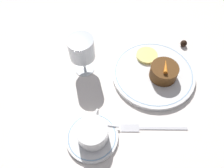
% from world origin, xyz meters
% --- Properties ---
extents(ground_plane, '(3.00, 3.00, 0.00)m').
position_xyz_m(ground_plane, '(0.00, 0.00, 0.00)').
color(ground_plane, white).
extents(dinner_plate, '(0.26, 0.26, 0.01)m').
position_xyz_m(dinner_plate, '(0.04, -0.06, 0.01)').
color(dinner_plate, white).
rests_on(dinner_plate, ground_plane).
extents(saucer, '(0.14, 0.14, 0.01)m').
position_xyz_m(saucer, '(-0.20, 0.09, 0.01)').
color(saucer, white).
rests_on(saucer, ground_plane).
extents(coffee_cup, '(0.11, 0.08, 0.05)m').
position_xyz_m(coffee_cup, '(-0.20, 0.08, 0.04)').
color(coffee_cup, white).
rests_on(coffee_cup, saucer).
extents(spoon, '(0.02, 0.10, 0.00)m').
position_xyz_m(spoon, '(-0.16, 0.08, 0.01)').
color(spoon, silver).
rests_on(spoon, saucer).
extents(wine_glass, '(0.08, 0.08, 0.13)m').
position_xyz_m(wine_glass, '(0.02, 0.16, 0.09)').
color(wine_glass, silver).
rests_on(wine_glass, ground_plane).
extents(fork, '(0.05, 0.18, 0.01)m').
position_xyz_m(fork, '(-0.15, -0.05, 0.00)').
color(fork, silver).
rests_on(fork, ground_plane).
extents(dessert_cake, '(0.08, 0.08, 0.04)m').
position_xyz_m(dessert_cake, '(0.03, -0.08, 0.04)').
color(dessert_cake, '#563314').
rests_on(dessert_cake, dinner_plate).
extents(carrot_garnish, '(0.05, 0.01, 0.01)m').
position_xyz_m(carrot_garnish, '(0.03, -0.08, 0.06)').
color(carrot_garnish, orange).
rests_on(carrot_garnish, dessert_cake).
extents(pineapple_slice, '(0.07, 0.07, 0.01)m').
position_xyz_m(pineapple_slice, '(0.10, -0.03, 0.02)').
color(pineapple_slice, '#EFE075').
rests_on(pineapple_slice, dinner_plate).
extents(chocolate_truffle, '(0.02, 0.02, 0.02)m').
position_xyz_m(chocolate_truffle, '(0.18, -0.15, 0.01)').
color(chocolate_truffle, black).
rests_on(chocolate_truffle, ground_plane).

